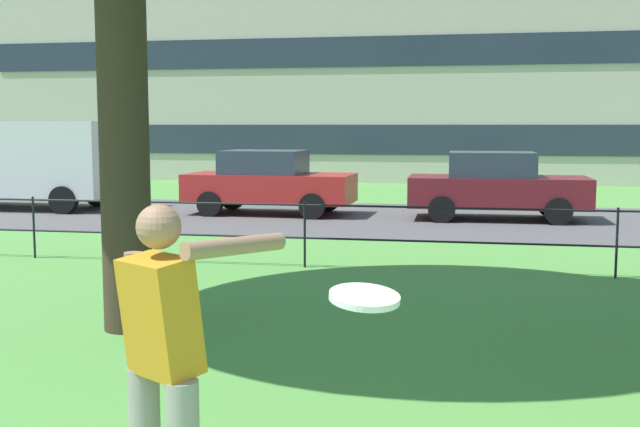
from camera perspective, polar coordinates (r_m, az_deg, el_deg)
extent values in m
cube|color=#565454|center=(18.09, 10.14, -0.49)|extent=(80.00, 6.92, 0.01)
cylinder|color=black|center=(13.54, -19.98, -0.95)|extent=(0.04, 0.04, 1.00)
cylinder|color=black|center=(11.89, -1.11, -1.54)|extent=(0.04, 0.04, 1.00)
cylinder|color=black|center=(11.81, 20.66, -2.01)|extent=(0.04, 0.04, 1.00)
cylinder|color=black|center=(11.64, 9.73, -2.05)|extent=(31.32, 0.03, 0.03)
cylinder|color=black|center=(11.58, 9.78, 0.40)|extent=(31.32, 0.03, 0.03)
cylinder|color=#423023|center=(8.40, -14.07, 8.31)|extent=(0.51, 0.51, 4.90)
cube|color=orange|center=(3.96, -11.44, -7.28)|extent=(0.46, 0.44, 0.60)
sphere|color=#A87A5B|center=(3.88, -11.59, -0.94)|extent=(0.22, 0.22, 0.22)
cylinder|color=#A87A5B|center=(3.93, -6.17, -2.35)|extent=(0.41, 0.58, 0.11)
cylinder|color=#A87A5B|center=(4.15, -13.27, -6.98)|extent=(0.09, 0.09, 0.62)
cylinder|color=white|center=(2.98, 3.24, -6.06)|extent=(0.38, 0.38, 0.06)
cube|color=white|center=(21.65, -20.95, 3.72)|extent=(5.03, 2.03, 1.90)
cube|color=#283342|center=(20.69, -16.22, 4.71)|extent=(0.14, 1.67, 0.76)
cylinder|color=black|center=(21.72, -15.74, 1.40)|extent=(0.68, 0.25, 0.68)
cylinder|color=black|center=(20.07, -18.04, 0.93)|extent=(0.68, 0.25, 0.68)
cube|color=red|center=(19.06, -3.63, 1.87)|extent=(4.05, 1.83, 0.68)
cube|color=#2D3847|center=(19.07, -4.08, 3.73)|extent=(1.95, 1.58, 0.56)
cylinder|color=black|center=(19.56, 0.53, 1.00)|extent=(0.61, 0.22, 0.60)
cylinder|color=black|center=(18.00, -0.56, 0.53)|extent=(0.61, 0.22, 0.60)
cylinder|color=black|center=(20.23, -6.35, 1.14)|extent=(0.61, 0.22, 0.60)
cylinder|color=black|center=(18.72, -7.96, 0.69)|extent=(0.61, 0.22, 0.60)
cube|color=maroon|center=(18.36, 12.73, 1.55)|extent=(4.03, 1.77, 0.68)
cube|color=#2D3847|center=(18.32, 12.31, 3.49)|extent=(1.93, 1.55, 0.56)
cylinder|color=black|center=(19.30, 16.27, 0.67)|extent=(0.60, 0.21, 0.60)
cylinder|color=black|center=(17.70, 16.84, 0.15)|extent=(0.60, 0.21, 0.60)
cylinder|color=black|center=(19.18, 8.89, 0.81)|extent=(0.60, 0.21, 0.60)
cylinder|color=black|center=(17.57, 8.79, 0.31)|extent=(0.60, 0.21, 0.60)
cube|color=beige|center=(35.43, 1.20, 13.34)|extent=(30.36, 11.15, 12.85)
cube|color=#283342|center=(29.67, -0.65, 5.37)|extent=(25.50, 0.06, 1.10)
cube|color=#283342|center=(29.78, -0.66, 11.56)|extent=(25.50, 0.06, 1.10)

